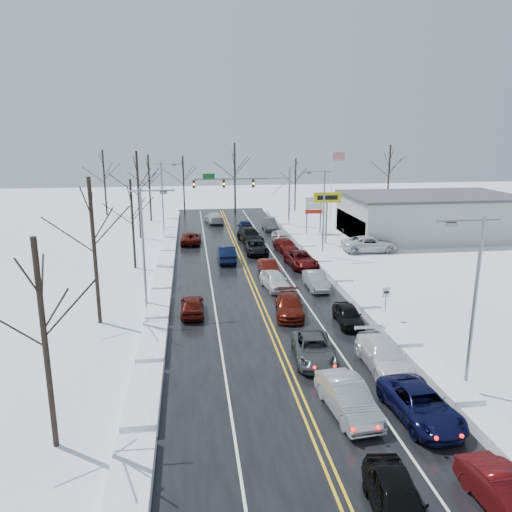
{
  "coord_description": "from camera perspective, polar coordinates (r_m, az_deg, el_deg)",
  "views": [
    {
      "loc": [
        -5.08,
        -39.35,
        12.91
      ],
      "look_at": [
        0.33,
        1.34,
        2.5
      ],
      "focal_mm": 35.0,
      "sensor_mm": 36.0,
      "label": 1
    }
  ],
  "objects": [
    {
      "name": "tree_left_b",
      "position": [
        34.47,
        -18.22,
        3.62
      ],
      "size": [
        4.0,
        4.0,
        10.0
      ],
      "color": "#2D231C",
      "rests_on": "ground"
    },
    {
      "name": "traffic_signal_mast",
      "position": [
        68.28,
        -0.36,
        7.98
      ],
      "size": [
        13.28,
        0.39,
        8.0
      ],
      "color": "slate",
      "rests_on": "ground"
    },
    {
      "name": "queued_car_15",
      "position": [
        54.54,
        3.41,
        0.51
      ],
      "size": [
        2.34,
        4.77,
        1.33
      ],
      "primitive_type": "imported",
      "rotation": [
        0.0,
        0.0,
        0.11
      ],
      "color": "#500C0A",
      "rests_on": "ground"
    },
    {
      "name": "road_surface",
      "position": [
        43.61,
        -0.54,
        -2.98
      ],
      "size": [
        14.0,
        84.0,
        0.01
      ],
      "primitive_type": "cube",
      "color": "black",
      "rests_on": "ground"
    },
    {
      "name": "snow_bank_left",
      "position": [
        43.39,
        -10.57,
        -3.33
      ],
      "size": [
        1.6,
        72.0,
        0.62
      ],
      "primitive_type": "cube",
      "color": "white",
      "rests_on": "ground"
    },
    {
      "name": "oncoming_car_1",
      "position": [
        58.82,
        -7.43,
        1.43
      ],
      "size": [
        2.48,
        4.92,
        1.34
      ],
      "primitive_type": "imported",
      "rotation": [
        0.0,
        0.0,
        3.09
      ],
      "color": "#53100B",
      "rests_on": "ground"
    },
    {
      "name": "oncoming_car_0",
      "position": [
        50.48,
        -3.39,
        -0.61
      ],
      "size": [
        1.73,
        4.9,
        1.61
      ],
      "primitive_type": "imported",
      "rotation": [
        0.0,
        0.0,
        3.15
      ],
      "color": "black",
      "rests_on": "ground"
    },
    {
      "name": "tree_far_c",
      "position": [
        78.84,
        -2.44,
        10.42
      ],
      "size": [
        4.4,
        4.4,
        11.0
      ],
      "color": "#2D231C",
      "rests_on": "ground"
    },
    {
      "name": "queued_car_12",
      "position": [
        35.0,
        10.44,
        -7.66
      ],
      "size": [
        1.78,
        4.01,
        1.34
      ],
      "primitive_type": "imported",
      "rotation": [
        0.0,
        0.0,
        -0.05
      ],
      "color": "black",
      "rests_on": "ground"
    },
    {
      "name": "queued_car_5",
      "position": [
        45.94,
        1.44,
        -2.09
      ],
      "size": [
        1.61,
        4.09,
        1.32
      ],
      "primitive_type": "imported",
      "rotation": [
        0.0,
        0.0,
        0.05
      ],
      "color": "#480E09",
      "rests_on": "ground"
    },
    {
      "name": "queued_car_1",
      "position": [
        24.92,
        10.36,
        -17.22
      ],
      "size": [
        2.12,
        4.9,
        1.57
      ],
      "primitive_type": "imported",
      "rotation": [
        0.0,
        0.0,
        0.1
      ],
      "color": "#A2A4AA",
      "rests_on": "ground"
    },
    {
      "name": "queued_car_4",
      "position": [
        41.8,
        2.16,
        -3.77
      ],
      "size": [
        2.33,
        4.56,
        1.49
      ],
      "primitive_type": "imported",
      "rotation": [
        0.0,
        0.0,
        0.13
      ],
      "color": "white",
      "rests_on": "ground"
    },
    {
      "name": "streetlight_ne",
      "position": [
        51.69,
        7.55,
        5.65
      ],
      "size": [
        3.2,
        0.25,
        9.0
      ],
      "color": "slate",
      "rests_on": "ground"
    },
    {
      "name": "tree_left_c",
      "position": [
        48.16,
        -14.02,
        5.48
      ],
      "size": [
        3.4,
        3.4,
        8.5
      ],
      "color": "#2D231C",
      "rests_on": "ground"
    },
    {
      "name": "queued_car_14",
      "position": [
        48.73,
        5.13,
        -1.19
      ],
      "size": [
        2.73,
        5.39,
        1.46
      ],
      "primitive_type": "imported",
      "rotation": [
        0.0,
        0.0,
        0.06
      ],
      "color": "#4E0A0D",
      "rests_on": "ground"
    },
    {
      "name": "queued_car_17",
      "position": [
        66.47,
        1.53,
        3.03
      ],
      "size": [
        1.63,
        4.65,
        1.53
      ],
      "primitive_type": "imported",
      "rotation": [
        0.0,
        0.0,
        -0.0
      ],
      "color": "#444649",
      "rests_on": "ground"
    },
    {
      "name": "streetlight_sw",
      "position": [
        36.3,
        -12.49,
        1.8
      ],
      "size": [
        3.2,
        0.25,
        9.0
      ],
      "color": "slate",
      "rests_on": "ground"
    },
    {
      "name": "parked_car_0",
      "position": [
        55.84,
        12.84,
        0.5
      ],
      "size": [
        6.19,
        2.99,
        1.7
      ],
      "primitive_type": "imported",
      "rotation": [
        0.0,
        0.0,
        1.54
      ],
      "color": "silver",
      "rests_on": "ground"
    },
    {
      "name": "used_vehicles_sign",
      "position": [
        64.02,
        6.63,
        5.52
      ],
      "size": [
        2.2,
        0.22,
        4.65
      ],
      "color": "slate",
      "rests_on": "ground"
    },
    {
      "name": "tree_far_a",
      "position": [
        80.61,
        -17.01,
        9.4
      ],
      "size": [
        4.0,
        4.0,
        10.0
      ],
      "color": "#2D231C",
      "rests_on": "ground"
    },
    {
      "name": "dealership_building",
      "position": [
        65.1,
        19.11,
        4.38
      ],
      "size": [
        20.4,
        12.4,
        5.3
      ],
      "color": "#ABABA6",
      "rests_on": "ground"
    },
    {
      "name": "oncoming_car_3",
      "position": [
        36.49,
        -7.27,
        -6.61
      ],
      "size": [
        1.71,
        4.16,
        1.41
      ],
      "primitive_type": "imported",
      "rotation": [
        0.0,
        0.0,
        3.13
      ],
      "color": "#4E110A",
      "rests_on": "ground"
    },
    {
      "name": "queued_car_13",
      "position": [
        42.2,
        6.85,
        -3.69
      ],
      "size": [
        1.5,
        4.28,
        1.41
      ],
      "primitive_type": "imported",
      "rotation": [
        0.0,
        0.0,
        0.0
      ],
      "color": "#989B9F",
      "rests_on": "ground"
    },
    {
      "name": "streetlight_nw",
      "position": [
        63.88,
        -10.49,
        7.16
      ],
      "size": [
        3.2,
        0.25,
        9.0
      ],
      "color": "slate",
      "rests_on": "ground"
    },
    {
      "name": "queued_car_7",
      "position": [
        59.0,
        -0.7,
        1.59
      ],
      "size": [
        2.98,
        5.9,
        1.64
      ],
      "primitive_type": "imported",
      "rotation": [
        0.0,
        0.0,
        0.12
      ],
      "color": "black",
      "rests_on": "ground"
    },
    {
      "name": "streetlight_se",
      "position": [
        26.31,
        23.45,
        -3.77
      ],
      "size": [
        3.2,
        0.25,
        9.0
      ],
      "color": "slate",
      "rests_on": "ground"
    },
    {
      "name": "tree_left_a",
      "position": [
        21.29,
        -23.39,
        -5.11
      ],
      "size": [
        3.6,
        3.6,
        9.0
      ],
      "color": "#2D231C",
      "rests_on": "ground"
    },
    {
      "name": "queued_car_3",
      "position": [
        36.17,
        3.82,
        -6.71
      ],
      "size": [
        2.57,
        4.99,
        1.38
      ],
      "primitive_type": "imported",
      "rotation": [
        0.0,
        0.0,
        -0.14
      ],
      "color": "#55140B",
      "rests_on": "ground"
    },
    {
      "name": "tires_plus_sign",
      "position": [
        58.04,
        8.12,
        6.25
      ],
      "size": [
        3.2,
        0.34,
        6.0
      ],
      "color": "slate",
      "rests_on": "ground"
    },
    {
      "name": "speed_limit_sign",
      "position": [
        35.86,
        14.64,
        -4.58
      ],
      "size": [
        0.55,
        0.09,
        2.35
      ],
      "color": "slate",
      "rests_on": "ground"
    },
    {
      "name": "snow_bank_right",
      "position": [
        45.13,
        9.09,
        -2.57
      ],
      "size": [
        1.6,
        72.0,
        0.62
      ],
      "primitive_type": "cube",
      "color": "white",
      "rests_on": "ground"
    },
    {
      "name": "oncoming_car_2",
      "position": [
        71.61,
        -4.81,
        3.79
      ],
      "size": [
        2.87,
        5.59,
        1.55
      ],
      "primitive_type": "imported",
      "rotation": [
        0.0,
        0.0,
        3.28
      ],
      "color": "silver",
      "rests_on": "ground"
    },
    {
      "name": "queued_car_16",
      "position": [
        58.03,
        2.99,
        1.36
      ],
      "size": [
        2.1,
        4.75,
        1.59
      ],
      "primitive_type": "imported",
      "rotation": [
        0.0,
        0.0,
        0.05
      ],
      "color": "silver",
      "rests_on": "ground"
    },
    {
      "name": "queued_car_10",
      "position": [
        25.31,
        18.19,
        -17.22
      ],
      "size": [
        2.71,
        5.28,
        1.43
      ],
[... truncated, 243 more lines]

